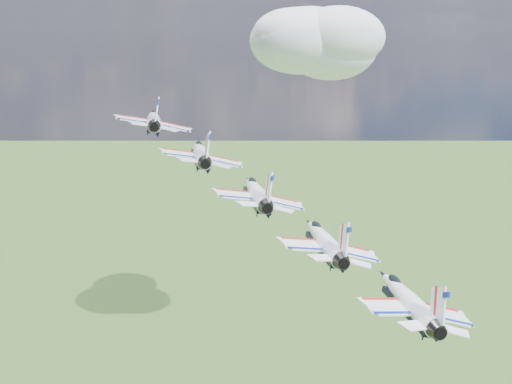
% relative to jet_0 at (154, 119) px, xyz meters
% --- Properties ---
extents(cloud_far, '(62.13, 48.82, 24.41)m').
position_rel_jet_0_xyz_m(cloud_far, '(16.28, 219.03, 4.62)').
color(cloud_far, white).
extents(jet_0, '(13.77, 16.41, 6.07)m').
position_rel_jet_0_xyz_m(jet_0, '(0.00, 0.00, 0.00)').
color(jet_0, silver).
extents(jet_1, '(13.77, 16.41, 6.07)m').
position_rel_jet_0_xyz_m(jet_1, '(7.64, -6.86, -2.96)').
color(jet_1, white).
extents(jet_2, '(13.77, 16.41, 6.07)m').
position_rel_jet_0_xyz_m(jet_2, '(15.27, -13.71, -5.92)').
color(jet_2, silver).
extents(jet_3, '(13.77, 16.41, 6.07)m').
position_rel_jet_0_xyz_m(jet_3, '(22.91, -20.57, -8.87)').
color(jet_3, white).
extents(jet_4, '(13.77, 16.41, 6.07)m').
position_rel_jet_0_xyz_m(jet_4, '(30.55, -27.43, -11.83)').
color(jet_4, white).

